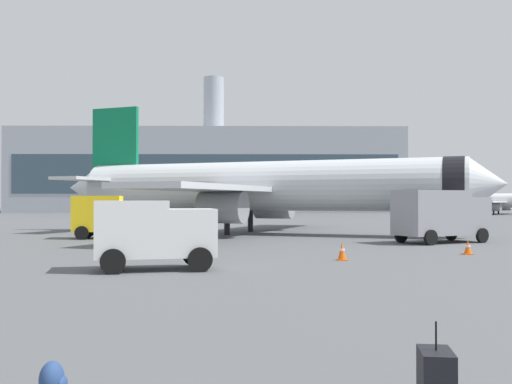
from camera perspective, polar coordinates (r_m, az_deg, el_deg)
airplane_at_gate at (r=45.14m, az=0.43°, el=0.54°), size 34.41×31.53×10.50m
airplane_taxiing at (r=113.80m, az=22.97°, el=-0.80°), size 20.76×19.08×7.07m
service_truck at (r=40.89m, az=-14.14°, el=-2.17°), size 4.98×2.90×2.90m
fuel_truck at (r=37.41m, az=17.57°, el=-2.04°), size 6.44×4.85×3.20m
cargo_van at (r=22.23m, az=-9.94°, el=-3.78°), size 4.72×3.09×2.60m
safety_cone_near at (r=29.90m, az=19.99°, el=-5.11°), size 0.44×0.44×0.68m
safety_cone_mid at (r=43.80m, az=-11.29°, el=-3.73°), size 0.44×0.44×0.71m
safety_cone_outer at (r=25.69m, az=8.40°, el=-5.75°), size 0.44×0.44×0.79m
rolling_suitcase at (r=7.96m, az=17.19°, el=-17.01°), size 0.49×0.69×1.10m
traveller_backpack at (r=8.55m, az=-19.22°, el=-16.94°), size 0.36×0.40×0.48m
terminal_building at (r=127.49m, az=-4.57°, el=1.99°), size 80.86×22.49×29.36m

